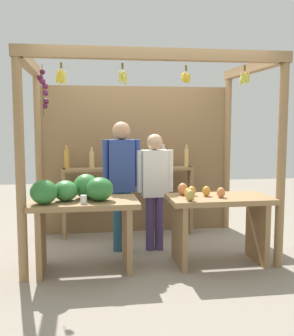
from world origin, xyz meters
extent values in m
plane|color=gray|center=(0.00, 0.00, 0.00)|extent=(12.00, 12.00, 0.00)
cylinder|color=#99754C|center=(-1.42, -0.89, 1.21)|extent=(0.10, 0.10, 2.42)
cylinder|color=#99754C|center=(1.42, -0.89, 1.21)|extent=(0.10, 0.10, 2.42)
cylinder|color=#99754C|center=(-1.42, 0.89, 1.21)|extent=(0.10, 0.10, 2.42)
cylinder|color=#99754C|center=(1.42, 0.89, 1.21)|extent=(0.10, 0.10, 2.42)
cube|color=#99754C|center=(0.00, -0.89, 2.36)|extent=(2.93, 0.12, 0.12)
cube|color=#99754C|center=(-1.42, 0.00, 2.36)|extent=(0.12, 1.88, 0.12)
cube|color=#99754C|center=(1.42, 0.00, 2.36)|extent=(0.12, 1.88, 0.12)
cube|color=olive|center=(0.00, 0.91, 1.09)|extent=(2.83, 0.04, 2.17)
cylinder|color=brown|center=(-0.35, -0.77, 2.25)|extent=(0.02, 0.02, 0.06)
ellipsoid|color=#D1CC4C|center=(-0.32, -0.77, 2.11)|extent=(0.04, 0.08, 0.14)
ellipsoid|color=#D1CC4C|center=(-0.35, -0.74, 2.14)|extent=(0.08, 0.04, 0.14)
ellipsoid|color=#D1CC4C|center=(-0.37, -0.76, 2.14)|extent=(0.07, 0.06, 0.14)
ellipsoid|color=#D1CC4C|center=(-0.37, -0.79, 2.13)|extent=(0.06, 0.06, 0.14)
ellipsoid|color=#D1CC4C|center=(-0.34, -0.81, 2.12)|extent=(0.08, 0.05, 0.14)
cylinder|color=brown|center=(0.99, -0.80, 2.25)|extent=(0.02, 0.02, 0.06)
ellipsoid|color=#D1CC4C|center=(1.04, -0.79, 2.14)|extent=(0.04, 0.06, 0.13)
ellipsoid|color=#D1CC4C|center=(1.00, -0.78, 2.14)|extent=(0.08, 0.05, 0.14)
ellipsoid|color=#D1CC4C|center=(0.96, -0.78, 2.12)|extent=(0.07, 0.08, 0.14)
ellipsoid|color=#D1CC4C|center=(0.97, -0.81, 2.14)|extent=(0.07, 0.08, 0.14)
ellipsoid|color=#D1CC4C|center=(1.00, -0.82, 2.13)|extent=(0.07, 0.05, 0.14)
cylinder|color=brown|center=(-0.99, -0.71, 2.25)|extent=(0.02, 0.02, 0.06)
ellipsoid|color=yellow|center=(-0.97, -0.72, 2.13)|extent=(0.04, 0.08, 0.14)
ellipsoid|color=yellow|center=(-0.97, -0.70, 2.12)|extent=(0.07, 0.08, 0.14)
ellipsoid|color=yellow|center=(-0.99, -0.69, 2.12)|extent=(0.07, 0.04, 0.14)
ellipsoid|color=yellow|center=(-1.00, -0.70, 2.14)|extent=(0.06, 0.05, 0.14)
ellipsoid|color=yellow|center=(-1.03, -0.70, 2.12)|extent=(0.05, 0.08, 0.14)
ellipsoid|color=yellow|center=(-1.02, -0.73, 2.13)|extent=(0.05, 0.07, 0.14)
ellipsoid|color=yellow|center=(-1.00, -0.74, 2.13)|extent=(0.08, 0.06, 0.14)
ellipsoid|color=yellow|center=(-0.98, -0.74, 2.15)|extent=(0.08, 0.05, 0.14)
ellipsoid|color=yellow|center=(-0.97, -0.74, 2.11)|extent=(0.05, 0.06, 0.14)
cylinder|color=brown|center=(0.35, -0.70, 2.25)|extent=(0.02, 0.02, 0.06)
ellipsoid|color=gold|center=(0.39, -0.70, 2.13)|extent=(0.04, 0.07, 0.11)
ellipsoid|color=gold|center=(0.37, -0.68, 2.14)|extent=(0.05, 0.05, 0.11)
ellipsoid|color=gold|center=(0.35, -0.67, 2.15)|extent=(0.07, 0.04, 0.11)
ellipsoid|color=gold|center=(0.32, -0.68, 2.15)|extent=(0.05, 0.06, 0.12)
ellipsoid|color=gold|center=(0.33, -0.72, 2.13)|extent=(0.05, 0.06, 0.12)
ellipsoid|color=gold|center=(0.34, -0.73, 2.15)|extent=(0.07, 0.05, 0.12)
ellipsoid|color=gold|center=(0.37, -0.72, 2.13)|extent=(0.07, 0.06, 0.12)
cylinder|color=#4C422D|center=(-1.20, -0.55, 2.00)|extent=(0.01, 0.01, 0.55)
sphere|color=#47142D|center=(-1.20, -0.53, 2.20)|extent=(0.06, 0.06, 0.06)
sphere|color=#47142D|center=(-1.23, -0.55, 2.13)|extent=(0.07, 0.07, 0.07)
sphere|color=#601E42|center=(-1.20, -0.55, 2.09)|extent=(0.07, 0.07, 0.07)
sphere|color=#601E42|center=(-1.17, -0.54, 2.04)|extent=(0.07, 0.07, 0.07)
sphere|color=#601E42|center=(-1.17, -0.56, 1.97)|extent=(0.06, 0.06, 0.06)
sphere|color=#601E42|center=(-1.17, -0.53, 1.88)|extent=(0.06, 0.06, 0.06)
sphere|color=#511938|center=(-1.18, -0.55, 1.83)|extent=(0.06, 0.06, 0.06)
cube|color=#99754C|center=(-0.78, -0.67, 0.77)|extent=(1.19, 0.64, 0.06)
cube|color=#99754C|center=(-1.25, -0.67, 0.37)|extent=(0.06, 0.58, 0.74)
cube|color=#99754C|center=(-0.30, -0.67, 0.37)|extent=(0.06, 0.58, 0.74)
ellipsoid|color=#38843D|center=(-0.98, -0.67, 0.91)|extent=(0.34, 0.34, 0.23)
ellipsoid|color=#2D7533|center=(-1.20, -0.81, 0.92)|extent=(0.41, 0.41, 0.26)
ellipsoid|color=#38843D|center=(-0.75, -0.53, 0.93)|extent=(0.30, 0.30, 0.28)
ellipsoid|color=#2D7533|center=(-0.61, -0.72, 0.93)|extent=(0.41, 0.41, 0.26)
cylinder|color=white|center=(-0.78, -0.85, 0.84)|extent=(0.07, 0.07, 0.09)
cube|color=#99754C|center=(0.78, -0.67, 0.77)|extent=(1.19, 0.64, 0.06)
cube|color=#99754C|center=(0.30, -0.67, 0.37)|extent=(0.06, 0.58, 0.74)
cube|color=#99754C|center=(1.25, -0.67, 0.37)|extent=(0.06, 0.58, 0.74)
ellipsoid|color=#B79E47|center=(0.37, -0.88, 0.86)|extent=(0.14, 0.14, 0.12)
ellipsoid|color=gold|center=(0.47, -0.57, 0.85)|extent=(0.12, 0.12, 0.11)
ellipsoid|color=#E07F47|center=(0.77, -0.73, 0.85)|extent=(0.13, 0.13, 0.12)
ellipsoid|color=gold|center=(0.63, -0.62, 0.85)|extent=(0.10, 0.10, 0.12)
ellipsoid|color=#E07F47|center=(0.38, -0.51, 0.87)|extent=(0.13, 0.13, 0.14)
ellipsoid|color=gold|center=(0.39, -0.74, 0.86)|extent=(0.14, 0.14, 0.12)
cube|color=#99754C|center=(-1.06, 0.67, 0.50)|extent=(0.05, 0.20, 1.00)
cube|color=#99754C|center=(0.78, 0.67, 0.50)|extent=(0.05, 0.20, 1.00)
cube|color=#99754C|center=(-0.14, 0.67, 0.98)|extent=(1.84, 0.22, 0.04)
cylinder|color=gold|center=(-1.01, 0.67, 1.14)|extent=(0.07, 0.07, 0.27)
cylinder|color=gold|center=(-1.01, 0.67, 1.30)|extent=(0.03, 0.03, 0.06)
cylinder|color=#D8B266|center=(-0.66, 0.67, 1.12)|extent=(0.07, 0.07, 0.24)
cylinder|color=#D8B266|center=(-0.66, 0.67, 1.27)|extent=(0.03, 0.03, 0.06)
cylinder|color=gold|center=(-0.32, 0.67, 1.12)|extent=(0.07, 0.07, 0.24)
cylinder|color=gold|center=(-0.32, 0.67, 1.27)|extent=(0.03, 0.03, 0.06)
cylinder|color=#994C1E|center=(0.02, 0.67, 1.12)|extent=(0.06, 0.06, 0.23)
cylinder|color=#994C1E|center=(0.02, 0.67, 1.26)|extent=(0.03, 0.03, 0.06)
cylinder|color=silver|center=(0.37, 0.67, 1.14)|extent=(0.08, 0.08, 0.27)
cylinder|color=silver|center=(0.37, 0.67, 1.30)|extent=(0.04, 0.04, 0.06)
cylinder|color=#D8B266|center=(0.71, 0.67, 1.13)|extent=(0.06, 0.06, 0.27)
cylinder|color=#D8B266|center=(0.71, 0.67, 1.30)|extent=(0.03, 0.03, 0.06)
cylinder|color=#275570|center=(-0.36, -0.04, 0.39)|extent=(0.11, 0.11, 0.78)
cylinder|color=#275570|center=(-0.24, -0.04, 0.39)|extent=(0.11, 0.11, 0.78)
cube|color=#2D428C|center=(-0.30, -0.04, 1.11)|extent=(0.32, 0.19, 0.66)
cylinder|color=#2D428C|center=(-0.50, -0.04, 1.14)|extent=(0.08, 0.08, 0.59)
cylinder|color=#2D428C|center=(-0.10, -0.04, 1.14)|extent=(0.08, 0.08, 0.59)
sphere|color=tan|center=(-0.30, -0.04, 1.55)|extent=(0.22, 0.22, 0.22)
cylinder|color=#4A3973|center=(0.06, -0.06, 0.35)|extent=(0.11, 0.11, 0.71)
cylinder|color=#4A3973|center=(0.18, -0.06, 0.35)|extent=(0.11, 0.11, 0.71)
cube|color=white|center=(0.12, -0.06, 1.00)|extent=(0.32, 0.19, 0.60)
cylinder|color=white|center=(-0.08, -0.06, 1.03)|extent=(0.08, 0.08, 0.54)
cylinder|color=white|center=(0.32, -0.06, 1.03)|extent=(0.08, 0.08, 0.54)
sphere|color=tan|center=(0.12, -0.06, 1.40)|extent=(0.20, 0.20, 0.20)
camera|label=1|loc=(-0.77, -5.22, 1.67)|focal=44.27mm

